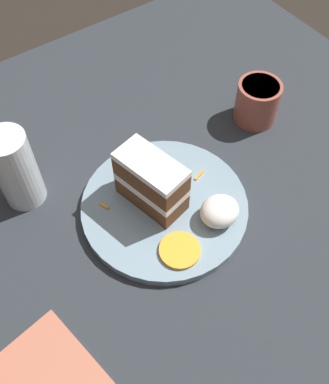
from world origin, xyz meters
TOP-DOWN VIEW (x-y plane):
  - ground_plane at (0.00, 0.00)m, footprint 6.00×6.00m
  - dining_table at (0.00, 0.00)m, footprint 1.13×0.96m
  - plate at (0.02, -0.02)m, footprint 0.27×0.27m
  - cake_slice at (0.01, 0.00)m, footprint 0.08×0.12m
  - cream_dollop at (0.07, -0.09)m, footprint 0.06×0.06m
  - orange_garnish at (-0.01, -0.10)m, footprint 0.06×0.06m
  - carrot_shreds_scatter at (0.05, 0.03)m, footprint 0.18×0.10m
  - drinking_glass at (-0.15, 0.14)m, footprint 0.07×0.07m
  - coffee_mug at (0.27, 0.05)m, footprint 0.08×0.08m

SIDE VIEW (x-z plane):
  - ground_plane at x=0.00m, z-range 0.00..0.00m
  - dining_table at x=0.00m, z-range 0.00..0.03m
  - plate at x=0.02m, z-range 0.03..0.05m
  - carrot_shreds_scatter at x=0.05m, z-range 0.05..0.05m
  - orange_garnish at x=-0.01m, z-range 0.05..0.06m
  - cream_dollop at x=0.07m, z-range 0.05..0.09m
  - coffee_mug at x=0.27m, z-range 0.04..0.12m
  - drinking_glass at x=-0.15m, z-range 0.02..0.16m
  - cake_slice at x=0.01m, z-range 0.05..0.14m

